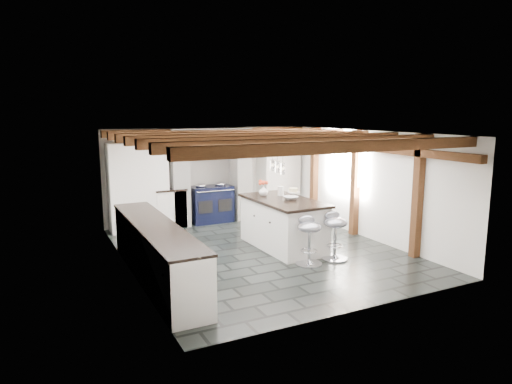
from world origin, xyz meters
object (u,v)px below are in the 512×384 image
bar_stool_far (309,235)px  bar_stool_near (335,230)px  kitchen_island (283,223)px  range_cooker (211,203)px

bar_stool_far → bar_stool_near: bearing=22.8°
kitchen_island → bar_stool_far: bearing=-97.2°
range_cooker → bar_stool_far: range_cooker is taller
bar_stool_near → bar_stool_far: (-0.58, -0.04, -0.01)m
kitchen_island → bar_stool_far: kitchen_island is taller
kitchen_island → bar_stool_near: 1.19m
range_cooker → kitchen_island: size_ratio=0.50×
range_cooker → bar_stool_far: bearing=-83.9°
range_cooker → bar_stool_near: 3.86m
range_cooker → bar_stool_near: (0.98, -3.74, 0.09)m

